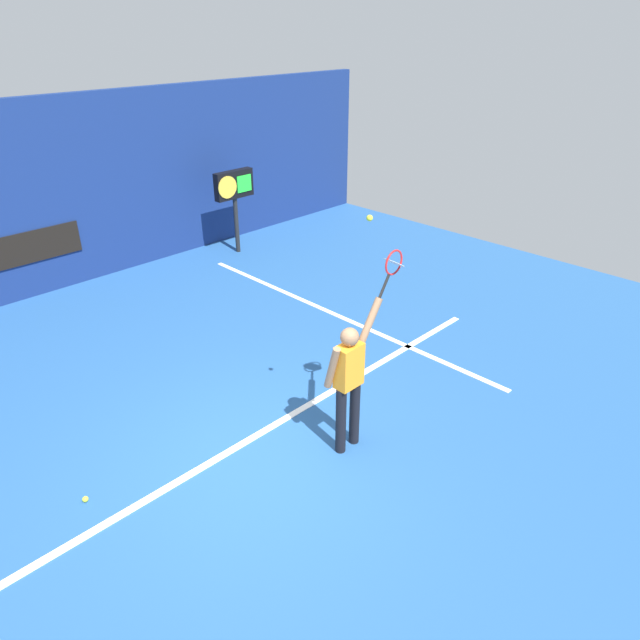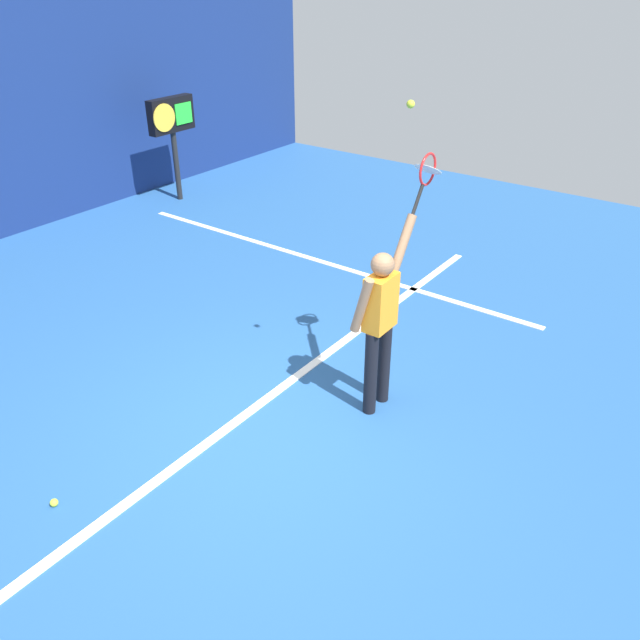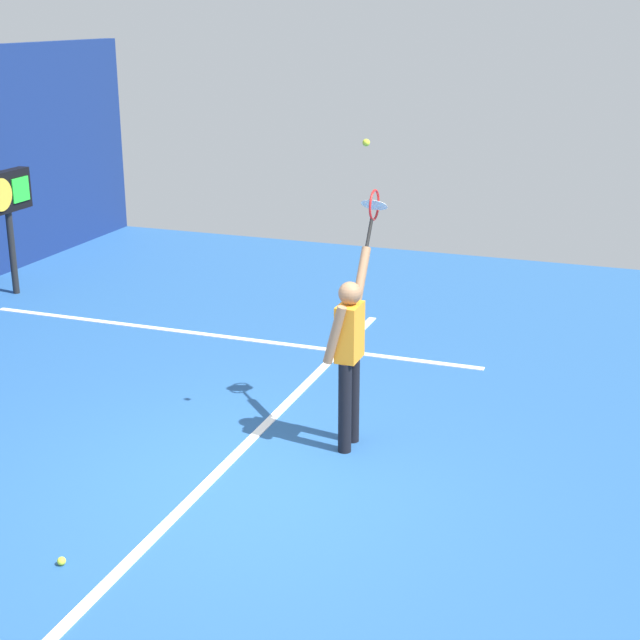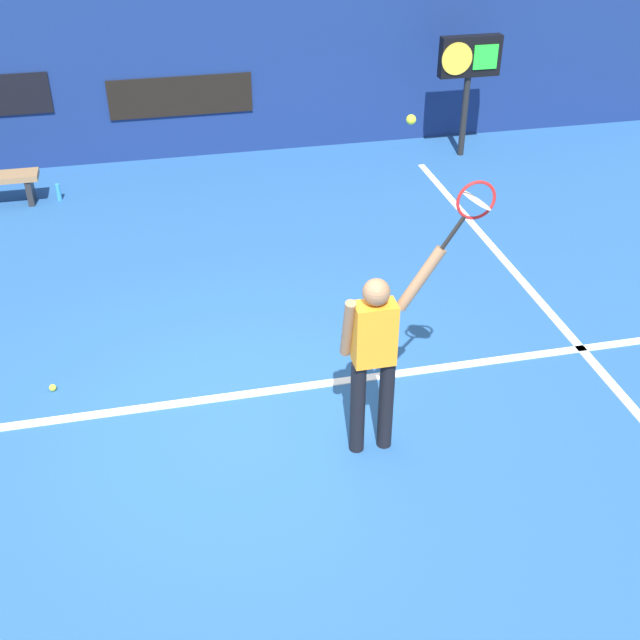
% 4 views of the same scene
% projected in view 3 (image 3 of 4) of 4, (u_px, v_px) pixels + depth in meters
% --- Properties ---
extents(ground_plane, '(18.00, 18.00, 0.00)m').
position_uv_depth(ground_plane, '(248.00, 482.00, 8.65)').
color(ground_plane, '#23518C').
extents(court_baseline, '(10.00, 0.10, 0.01)m').
position_uv_depth(court_baseline, '(215.00, 475.00, 8.76)').
color(court_baseline, white).
rests_on(court_baseline, ground_plane).
extents(court_sideline, '(0.10, 7.00, 0.01)m').
position_uv_depth(court_sideline, '(220.00, 336.00, 12.48)').
color(court_sideline, white).
rests_on(court_sideline, ground_plane).
extents(tennis_player, '(0.79, 0.31, 1.93)m').
position_uv_depth(tennis_player, '(349.00, 350.00, 9.05)').
color(tennis_player, black).
rests_on(tennis_player, ground_plane).
extents(tennis_racket, '(0.47, 0.27, 0.60)m').
position_uv_depth(tennis_racket, '(374.00, 208.00, 9.30)').
color(tennis_racket, black).
extents(tennis_ball, '(0.07, 0.07, 0.07)m').
position_uv_depth(tennis_ball, '(366.00, 143.00, 8.55)').
color(tennis_ball, '#CCE033').
extents(scoreboard_clock, '(0.96, 0.20, 1.86)m').
position_uv_depth(scoreboard_clock, '(7.00, 198.00, 13.94)').
color(scoreboard_clock, black).
rests_on(scoreboard_clock, ground_plane).
extents(spare_ball, '(0.07, 0.07, 0.07)m').
position_uv_depth(spare_ball, '(61.00, 561.00, 7.35)').
color(spare_ball, '#CCE033').
rests_on(spare_ball, ground_plane).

